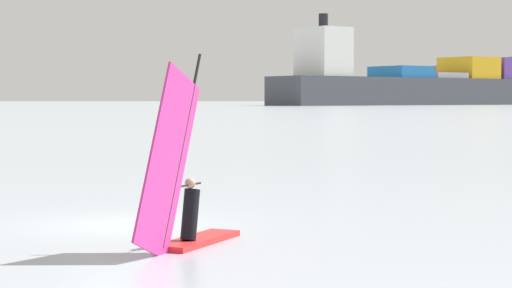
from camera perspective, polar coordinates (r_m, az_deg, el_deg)
ground_plane at (r=22.12m, az=-8.27°, el=-4.94°), size 4000.00×4000.00×0.00m
windsurfer at (r=18.55m, az=-4.43°, el=-3.51°), size 1.36×3.83×4.03m
cargo_ship at (r=440.89m, az=10.90°, el=3.62°), size 147.56×143.47×38.88m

